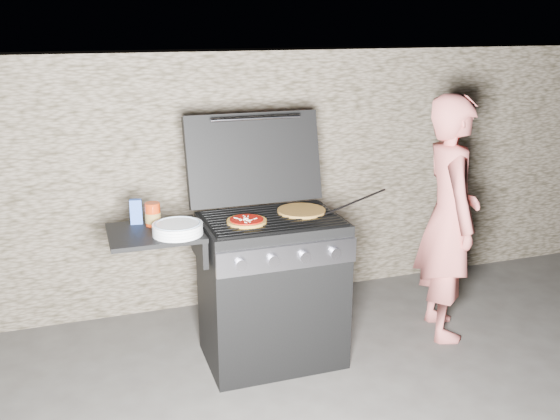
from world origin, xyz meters
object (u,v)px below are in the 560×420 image
object	(u,v)px
gas_grill	(232,295)
sauce_jar	(153,214)
person	(449,218)
pizza_topped	(247,221)

from	to	relation	value
gas_grill	sauce_jar	world-z (taller)	sauce_jar
person	pizza_topped	bearing A→B (deg)	106.47
pizza_topped	person	bearing A→B (deg)	1.11
pizza_topped	person	size ratio (longest dim) A/B	0.14
gas_grill	sauce_jar	bearing A→B (deg)	166.46
pizza_topped	sauce_jar	world-z (taller)	sauce_jar
pizza_topped	sauce_jar	xyz separation A→B (m)	(-0.50, 0.15, 0.04)
gas_grill	pizza_topped	size ratio (longest dim) A/B	5.97
pizza_topped	person	xyz separation A→B (m)	(1.34, 0.03, -0.13)
person	sauce_jar	bearing A→B (deg)	101.55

